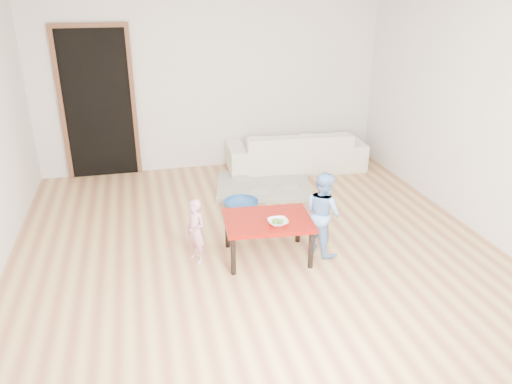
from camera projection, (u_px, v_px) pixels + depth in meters
name	position (u px, v px, depth m)	size (l,w,h in m)	color
floor	(252.00, 240.00, 5.43)	(5.00, 5.00, 0.01)	#A26745
back_wall	(212.00, 80.00, 7.17)	(5.00, 0.02, 2.60)	white
right_wall	(473.00, 110.00, 5.47)	(0.02, 5.00, 2.60)	white
doorway	(98.00, 105.00, 6.91)	(1.02, 0.08, 2.11)	brown
sofa	(295.00, 150.00, 7.40)	(2.01, 0.79, 0.59)	silver
cushion	(282.00, 145.00, 7.14)	(0.40, 0.36, 0.11)	#FFA81C
red_table	(268.00, 238.00, 5.02)	(0.86, 0.64, 0.43)	maroon
bowl	(278.00, 222.00, 4.81)	(0.20, 0.20, 0.05)	white
broccoli	(278.00, 222.00, 4.81)	(0.12, 0.12, 0.06)	#2D5919
child_pink	(196.00, 231.00, 4.91)	(0.24, 0.16, 0.66)	pink
child_blue	(323.00, 213.00, 5.05)	(0.42, 0.33, 0.87)	#618CE1
basin	(241.00, 206.00, 6.11)	(0.42, 0.42, 0.13)	#2A5C9E
blanket	(263.00, 186.00, 6.81)	(1.25, 1.04, 0.06)	#AEAC9A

